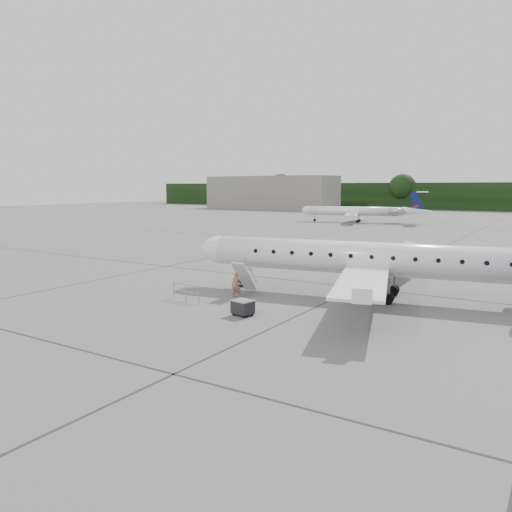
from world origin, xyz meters
The scene contains 8 objects.
ground centered at (0.00, 0.00, 0.00)m, with size 320.00×320.00×0.00m, color #5C5C5A.
terminal_building centered at (-70.00, 110.00, 5.00)m, with size 40.00×14.00×10.00m, color slate.
main_regional_jet centered at (-1.12, 4.99, 3.47)m, with size 27.05×19.47×6.94m, color white, non-canonical shape.
airstair centered at (-8.62, 1.62, 1.09)m, with size 0.85×2.15×2.17m, color white, non-canonical shape.
passenger centered at (-8.42, 0.42, 0.80)m, with size 0.58×0.38×1.60m, color brown.
safety_railing centered at (-10.58, -1.82, 0.50)m, with size 2.20×0.08×1.00m, color gray, non-canonical shape.
baggage_cart centered at (-5.75, -2.89, 0.45)m, with size 1.04×0.85×0.91m, color black, non-canonical shape.
bg_regional_left centered at (-26.37, 66.84, 3.02)m, with size 22.99×16.56×6.03m, color white, non-canonical shape.
Camera 1 is at (8.69, -24.55, 6.86)m, focal length 35.00 mm.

